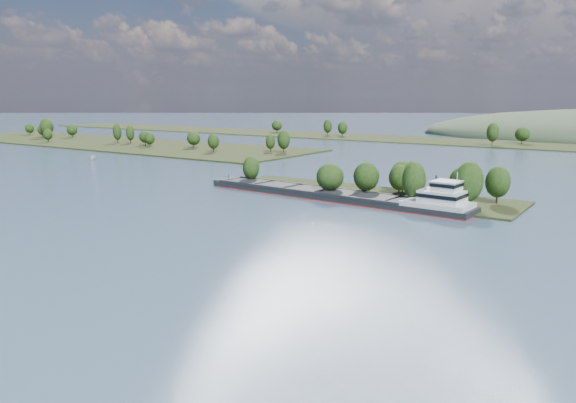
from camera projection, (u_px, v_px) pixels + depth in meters
The scene contains 6 objects.
ground at pixel (250, 230), 135.11m from camera, with size 1800.00×1800.00×0.00m, color #334559.
tree_island at pixel (384, 185), 177.61m from camera, with size 100.00×30.24×14.66m.
left_bank at pixel (109, 142), 375.33m from camera, with size 300.00×80.00×16.16m.
back_shoreline at pixel (530, 145), 357.97m from camera, with size 900.00×60.00×15.45m.
cargo_barge at pixel (347, 196), 172.87m from camera, with size 93.24×17.24×12.54m.
motorboat at pixel (93, 158), 277.68m from camera, with size 2.53×6.74×2.60m, color silver.
Camera 1 is at (81.51, 16.53, 32.22)m, focal length 35.00 mm.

